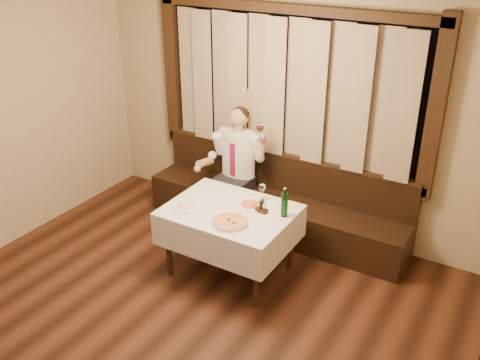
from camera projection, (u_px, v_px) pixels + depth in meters
The scene contains 10 objects.
room at pixel (183, 168), 4.49m from camera, with size 5.01×6.01×2.81m.
banquette at pixel (275, 206), 6.37m from camera, with size 3.20×0.61×0.94m.
dining_table at pixel (230, 218), 5.43m from camera, with size 1.27×0.97×0.76m.
pizza at pixel (230, 222), 5.12m from camera, with size 0.36×0.36×0.04m.
pasta_red at pixel (250, 203), 5.42m from camera, with size 0.28×0.28×0.10m.
pasta_cream at pixel (187, 204), 5.40m from camera, with size 0.28×0.28×0.09m.
green_bottle at pixel (284, 204), 5.20m from camera, with size 0.07×0.07×0.31m.
table_wine_glass at pixel (262, 188), 5.50m from camera, with size 0.07×0.07×0.19m.
cruet_caddy at pixel (262, 208), 5.31m from camera, with size 0.13×0.07×0.13m.
seated_man at pixel (236, 159), 6.29m from camera, with size 0.81×0.60×1.45m.
Camera 1 is at (2.51, -2.29, 3.37)m, focal length 40.00 mm.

